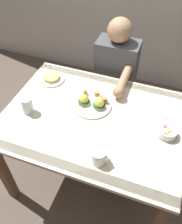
{
  "coord_description": "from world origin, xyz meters",
  "views": [
    {
      "loc": [
        0.35,
        -1.01,
        1.9
      ],
      "look_at": [
        -0.02,
        0.0,
        0.78
      ],
      "focal_mm": 38.03,
      "sensor_mm": 36.0,
      "label": 1
    }
  ],
  "objects_px": {
    "coffee_mug": "(99,157)",
    "diner_person": "(115,75)",
    "water_glass_near": "(28,106)",
    "side_plate": "(52,78)",
    "fruit_bowl": "(167,132)",
    "fork": "(163,112)",
    "dining_table": "(94,127)",
    "eggs_benedict_plate": "(92,103)"
  },
  "relations": [
    {
      "from": "coffee_mug",
      "to": "diner_person",
      "type": "height_order",
      "value": "diner_person"
    },
    {
      "from": "dining_table",
      "to": "side_plate",
      "type": "xyz_separation_m",
      "value": [
        -0.44,
        0.26,
        0.12
      ]
    },
    {
      "from": "water_glass_near",
      "to": "coffee_mug",
      "type": "bearing_deg",
      "value": -20.12
    },
    {
      "from": "dining_table",
      "to": "fruit_bowl",
      "type": "distance_m",
      "value": 0.49
    },
    {
      "from": "eggs_benedict_plate",
      "to": "diner_person",
      "type": "distance_m",
      "value": 0.52
    },
    {
      "from": "side_plate",
      "to": "coffee_mug",
      "type": "bearing_deg",
      "value": -44.52
    },
    {
      "from": "eggs_benedict_plate",
      "to": "coffee_mug",
      "type": "relative_size",
      "value": 2.42
    },
    {
      "from": "eggs_benedict_plate",
      "to": "diner_person",
      "type": "height_order",
      "value": "diner_person"
    },
    {
      "from": "fork",
      "to": "side_plate",
      "type": "height_order",
      "value": "side_plate"
    },
    {
      "from": "fork",
      "to": "diner_person",
      "type": "xyz_separation_m",
      "value": [
        -0.44,
        0.4,
        -0.09
      ]
    },
    {
      "from": "dining_table",
      "to": "fruit_bowl",
      "type": "xyz_separation_m",
      "value": [
        0.47,
        0.01,
        0.14
      ]
    },
    {
      "from": "dining_table",
      "to": "eggs_benedict_plate",
      "type": "relative_size",
      "value": 4.44
    },
    {
      "from": "fork",
      "to": "side_plate",
      "type": "distance_m",
      "value": 0.87
    },
    {
      "from": "fork",
      "to": "diner_person",
      "type": "height_order",
      "value": "diner_person"
    },
    {
      "from": "fork",
      "to": "side_plate",
      "type": "xyz_separation_m",
      "value": [
        -0.87,
        0.06,
        0.01
      ]
    },
    {
      "from": "coffee_mug",
      "to": "side_plate",
      "type": "distance_m",
      "value": 0.82
    },
    {
      "from": "coffee_mug",
      "to": "fork",
      "type": "xyz_separation_m",
      "value": [
        0.28,
        0.52,
        -0.05
      ]
    },
    {
      "from": "dining_table",
      "to": "coffee_mug",
      "type": "xyz_separation_m",
      "value": [
        0.14,
        -0.31,
        0.16
      ]
    },
    {
      "from": "coffee_mug",
      "to": "diner_person",
      "type": "distance_m",
      "value": 0.94
    },
    {
      "from": "fork",
      "to": "diner_person",
      "type": "relative_size",
      "value": 0.13
    },
    {
      "from": "fruit_bowl",
      "to": "side_plate",
      "type": "xyz_separation_m",
      "value": [
        -0.91,
        0.25,
        -0.02
      ]
    },
    {
      "from": "fork",
      "to": "diner_person",
      "type": "distance_m",
      "value": 0.6
    },
    {
      "from": "dining_table",
      "to": "fruit_bowl",
      "type": "relative_size",
      "value": 10.0
    },
    {
      "from": "water_glass_near",
      "to": "dining_table",
      "type": "bearing_deg",
      "value": 13.73
    },
    {
      "from": "water_glass_near",
      "to": "side_plate",
      "type": "bearing_deg",
      "value": 91.66
    },
    {
      "from": "fruit_bowl",
      "to": "side_plate",
      "type": "bearing_deg",
      "value": 164.81
    },
    {
      "from": "water_glass_near",
      "to": "eggs_benedict_plate",
      "type": "bearing_deg",
      "value": 27.56
    },
    {
      "from": "coffee_mug",
      "to": "side_plate",
      "type": "relative_size",
      "value": 0.56
    },
    {
      "from": "eggs_benedict_plate",
      "to": "water_glass_near",
      "type": "distance_m",
      "value": 0.43
    },
    {
      "from": "dining_table",
      "to": "fork",
      "type": "height_order",
      "value": "fork"
    },
    {
      "from": "dining_table",
      "to": "fruit_bowl",
      "type": "height_order",
      "value": "fruit_bowl"
    },
    {
      "from": "side_plate",
      "to": "diner_person",
      "type": "bearing_deg",
      "value": 38.99
    },
    {
      "from": "side_plate",
      "to": "diner_person",
      "type": "distance_m",
      "value": 0.55
    },
    {
      "from": "eggs_benedict_plate",
      "to": "side_plate",
      "type": "xyz_separation_m",
      "value": [
        -0.39,
        0.16,
        -0.01
      ]
    },
    {
      "from": "coffee_mug",
      "to": "water_glass_near",
      "type": "height_order",
      "value": "water_glass_near"
    },
    {
      "from": "coffee_mug",
      "to": "diner_person",
      "type": "relative_size",
      "value": 0.1
    },
    {
      "from": "dining_table",
      "to": "eggs_benedict_plate",
      "type": "xyz_separation_m",
      "value": [
        -0.05,
        0.09,
        0.13
      ]
    },
    {
      "from": "fruit_bowl",
      "to": "fork",
      "type": "relative_size",
      "value": 0.82
    },
    {
      "from": "fork",
      "to": "diner_person",
      "type": "bearing_deg",
      "value": 138.14
    },
    {
      "from": "dining_table",
      "to": "fruit_bowl",
      "type": "bearing_deg",
      "value": 1.3
    },
    {
      "from": "fork",
      "to": "fruit_bowl",
      "type": "bearing_deg",
      "value": -76.79
    },
    {
      "from": "fruit_bowl",
      "to": "eggs_benedict_plate",
      "type": "bearing_deg",
      "value": 170.78
    }
  ]
}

